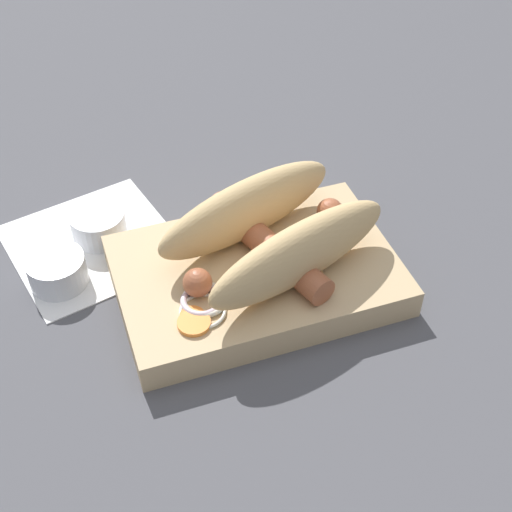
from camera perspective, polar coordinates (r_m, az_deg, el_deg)
The scene contains 8 objects.
ground_plane at distance 0.68m, azimuth 0.00°, elevation -2.44°, with size 3.00×3.00×0.00m, color #4C4C51.
food_tray at distance 0.67m, azimuth 0.00°, elevation -1.55°, with size 0.26×0.17×0.03m.
bread_roll at distance 0.65m, azimuth 1.33°, elevation 2.10°, with size 0.22×0.17×0.06m.
sausage at distance 0.66m, azimuth 0.90°, elevation 0.87°, with size 0.17×0.16×0.03m.
pickled_veggies at distance 0.62m, azimuth -4.39°, elevation -4.00°, with size 0.06×0.06×0.01m.
napkin at distance 0.74m, azimuth -12.93°, elevation 0.98°, with size 0.19×0.19×0.00m.
condiment_cup_near at distance 0.74m, azimuth -12.45°, elevation 2.28°, with size 0.06×0.06×0.03m.
condiment_cup_far at distance 0.70m, azimuth -15.58°, elevation -1.28°, with size 0.06×0.06×0.03m.
Camera 1 is at (0.15, 0.44, 0.49)m, focal length 50.00 mm.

